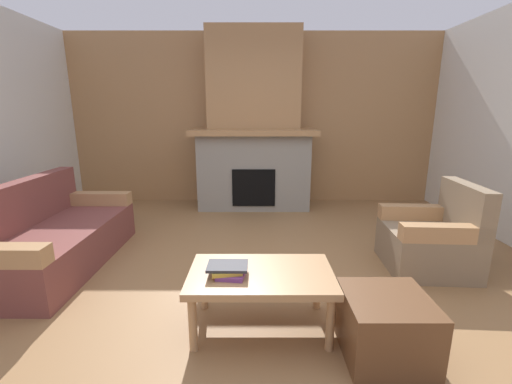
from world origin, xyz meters
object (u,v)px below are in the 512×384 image
fireplace (255,133)px  ottoman (387,326)px  couch (55,238)px  armchair (434,240)px  coffee_table (263,279)px

fireplace → ottoman: (0.85, -3.46, -0.96)m
couch → ottoman: 3.10m
armchair → coffee_table: (-1.68, -0.94, 0.08)m
fireplace → couch: bearing=-132.1°
armchair → ottoman: 1.51m
coffee_table → ottoman: coffee_table is taller
fireplace → coffee_table: size_ratio=2.70×
armchair → coffee_table: size_ratio=0.85×
ottoman → fireplace: bearing=103.8°
couch → armchair: 3.72m
ottoman → armchair: bearing=53.5°
armchair → coffee_table: armchair is taller
couch → ottoman: (2.82, -1.27, -0.09)m
couch → ottoman: size_ratio=3.47×
couch → fireplace: bearing=47.9°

